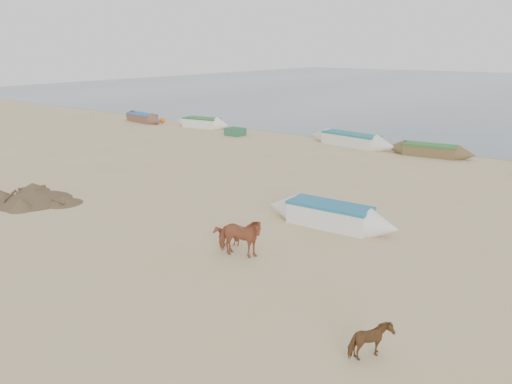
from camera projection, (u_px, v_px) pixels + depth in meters
ground at (191, 242)px, 18.47m from camera, size 140.00×140.00×0.00m
cow_adult at (239, 237)px, 17.01m from camera, size 1.84×1.24×1.43m
calf_front at (226, 236)px, 17.92m from camera, size 0.87×0.80×0.83m
calf_right at (372, 342)px, 11.44m from camera, size 0.84×0.96×0.89m
near_canoe at (330, 215)px, 20.00m from camera, size 5.77×1.53×0.94m
debris_pile at (33, 196)px, 23.33m from camera, size 4.51×4.51×0.51m
waterline_canoes at (410, 147)px, 33.81m from camera, size 55.41×4.42×0.92m
beach_clutter at (468, 159)px, 30.83m from camera, size 47.61×3.55×0.64m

